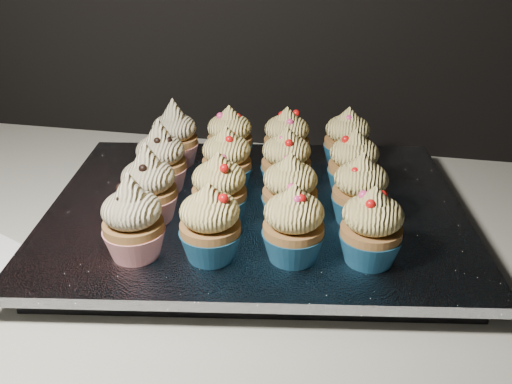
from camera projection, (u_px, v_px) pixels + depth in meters
worktop at (368, 265)px, 0.67m from camera, size 2.44×0.64×0.04m
baking_tray at (256, 220)px, 0.70m from camera, size 0.51×0.42×0.02m
foil_lining at (256, 208)px, 0.69m from camera, size 0.55×0.46×0.01m
cupcake_0 at (133, 221)px, 0.57m from camera, size 0.06×0.06×0.10m
cupcake_1 at (210, 225)px, 0.57m from camera, size 0.06×0.06×0.08m
cupcake_2 at (294, 226)px, 0.57m from camera, size 0.06×0.06×0.08m
cupcake_3 at (372, 228)px, 0.56m from camera, size 0.06×0.06×0.08m
cupcake_4 at (149, 187)px, 0.64m from camera, size 0.06×0.06×0.10m
cupcake_5 at (219, 190)px, 0.64m from camera, size 0.06×0.06×0.08m
cupcake_6 at (290, 191)px, 0.63m from camera, size 0.06×0.06×0.08m
cupcake_7 at (360, 191)px, 0.63m from camera, size 0.06×0.06×0.08m
cupcake_8 at (161, 160)px, 0.71m from camera, size 0.06×0.06×0.10m
cupcake_9 at (227, 161)px, 0.71m from camera, size 0.06×0.06×0.08m
cupcake_10 at (286, 162)px, 0.71m from camera, size 0.06×0.06×0.08m
cupcake_11 at (354, 164)px, 0.70m from camera, size 0.06×0.06×0.08m
cupcake_12 at (175, 137)px, 0.78m from camera, size 0.06×0.06×0.10m
cupcake_13 at (230, 138)px, 0.78m from camera, size 0.06×0.06×0.08m
cupcake_14 at (287, 140)px, 0.77m from camera, size 0.06×0.06×0.08m
cupcake_15 at (347, 140)px, 0.77m from camera, size 0.06×0.06×0.08m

